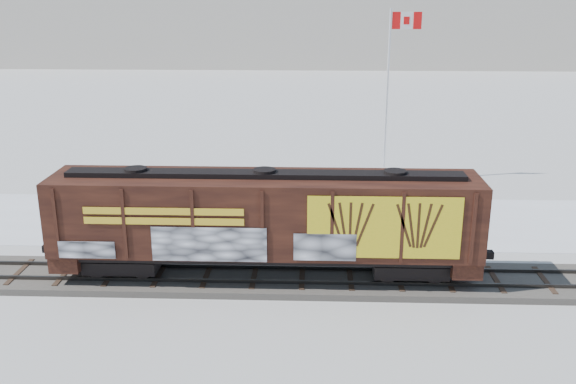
{
  "coord_description": "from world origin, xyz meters",
  "views": [
    {
      "loc": [
        0.32,
        -24.47,
        11.65
      ],
      "look_at": [
        -0.7,
        3.0,
        3.02
      ],
      "focal_mm": 40.0,
      "sensor_mm": 36.0,
      "label": 1
    }
  ],
  "objects_px": {
    "car_silver": "(205,205)",
    "car_white": "(262,203)",
    "flagpole": "(388,122)",
    "hopper_railcar": "(265,218)",
    "car_dark": "(386,214)"
  },
  "relations": [
    {
      "from": "flagpole",
      "to": "car_dark",
      "type": "bearing_deg",
      "value": -95.75
    },
    {
      "from": "flagpole",
      "to": "car_silver",
      "type": "height_order",
      "value": "flagpole"
    },
    {
      "from": "car_silver",
      "to": "car_white",
      "type": "bearing_deg",
      "value": -103.95
    },
    {
      "from": "hopper_railcar",
      "to": "car_dark",
      "type": "height_order",
      "value": "hopper_railcar"
    },
    {
      "from": "hopper_railcar",
      "to": "car_dark",
      "type": "relative_size",
      "value": 3.56
    },
    {
      "from": "car_white",
      "to": "flagpole",
      "type": "bearing_deg",
      "value": -67.28
    },
    {
      "from": "car_silver",
      "to": "car_dark",
      "type": "xyz_separation_m",
      "value": [
        9.54,
        -1.23,
        0.04
      ]
    },
    {
      "from": "hopper_railcar",
      "to": "flagpole",
      "type": "height_order",
      "value": "flagpole"
    },
    {
      "from": "car_silver",
      "to": "car_white",
      "type": "distance_m",
      "value": 3.05
    },
    {
      "from": "car_silver",
      "to": "flagpole",
      "type": "bearing_deg",
      "value": -72.75
    },
    {
      "from": "car_white",
      "to": "car_dark",
      "type": "xyz_separation_m",
      "value": [
        6.49,
        -1.4,
        -0.04
      ]
    },
    {
      "from": "flagpole",
      "to": "car_dark",
      "type": "distance_m",
      "value": 8.92
    },
    {
      "from": "flagpole",
      "to": "car_silver",
      "type": "xyz_separation_m",
      "value": [
        -10.37,
        -7.07,
        -3.2
      ]
    },
    {
      "from": "car_silver",
      "to": "car_dark",
      "type": "height_order",
      "value": "car_dark"
    },
    {
      "from": "car_silver",
      "to": "car_white",
      "type": "relative_size",
      "value": 0.86
    }
  ]
}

